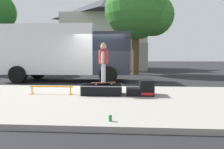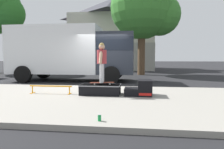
{
  "view_description": "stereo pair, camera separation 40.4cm",
  "coord_description": "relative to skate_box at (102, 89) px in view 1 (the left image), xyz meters",
  "views": [
    {
      "loc": [
        1.3,
        -8.86,
        1.31
      ],
      "look_at": [
        0.81,
        -1.43,
        0.69
      ],
      "focal_mm": 31.88,
      "sensor_mm": 36.0,
      "label": 1
    },
    {
      "loc": [
        1.7,
        -8.82,
        1.31
      ],
      "look_at": [
        0.81,
        -1.43,
        0.69
      ],
      "focal_mm": 31.88,
      "sensor_mm": 36.0,
      "label": 2
    }
  ],
  "objects": [
    {
      "name": "house_behind",
      "position": [
        -1.52,
        17.49,
        3.95
      ],
      "size": [
        9.54,
        8.22,
        8.4
      ],
      "color": "beige",
      "rests_on": "ground"
    },
    {
      "name": "sidewalk_slab",
      "position": [
        -0.55,
        -0.55,
        -0.24
      ],
      "size": [
        50.0,
        5.0,
        0.12
      ],
      "primitive_type": "cube",
      "color": "gray",
      "rests_on": "ground"
    },
    {
      "name": "street_tree_neighbour",
      "position": [
        1.83,
        9.3,
        4.71
      ],
      "size": [
        5.3,
        4.82,
        7.57
      ],
      "color": "brown",
      "rests_on": "ground"
    },
    {
      "name": "soda_can",
      "position": [
        0.47,
        -2.74,
        -0.11
      ],
      "size": [
        0.07,
        0.07,
        0.13
      ],
      "color": "#198C3F",
      "rests_on": "sidewalk_slab"
    },
    {
      "name": "skate_box",
      "position": [
        0.0,
        0.0,
        0.0
      ],
      "size": [
        1.3,
        0.73,
        0.33
      ],
      "color": "black",
      "rests_on": "sidewalk_slab"
    },
    {
      "name": "ground_plane",
      "position": [
        -0.55,
        2.45,
        -0.3
      ],
      "size": [
        140.0,
        140.0,
        0.0
      ],
      "primitive_type": "plane",
      "color": "black"
    },
    {
      "name": "box_truck",
      "position": [
        -2.42,
        4.65,
        1.4
      ],
      "size": [
        6.91,
        2.63,
        3.05
      ],
      "color": "white",
      "rests_on": "ground"
    },
    {
      "name": "grind_rail",
      "position": [
        -1.69,
        -0.07,
        0.03
      ],
      "size": [
        1.46,
        0.28,
        0.27
      ],
      "color": "orange",
      "rests_on": "sidewalk_slab"
    },
    {
      "name": "kicker_ramp",
      "position": [
        1.3,
        -0.0,
        0.03
      ],
      "size": [
        0.87,
        0.68,
        0.49
      ],
      "color": "black",
      "rests_on": "sidewalk_slab"
    },
    {
      "name": "skateboard",
      "position": [
        0.05,
        0.0,
        0.21
      ],
      "size": [
        0.81,
        0.38,
        0.07
      ],
      "color": "#4C1E14",
      "rests_on": "skate_box"
    },
    {
      "name": "skater_kid",
      "position": [
        0.05,
        0.0,
        0.98
      ],
      "size": [
        0.31,
        0.66,
        1.29
      ],
      "color": "silver",
      "rests_on": "skateboard"
    }
  ]
}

